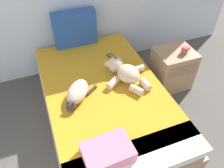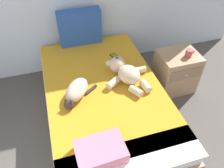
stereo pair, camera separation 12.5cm
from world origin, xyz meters
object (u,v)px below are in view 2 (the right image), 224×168
at_px(cat, 76,91).
at_px(mug, 189,53).
at_px(cell_phone, 115,57).
at_px(throw_pillow, 100,151).
at_px(nightstand, 176,72).
at_px(bed, 104,102).
at_px(teddy_bear, 125,72).
at_px(patterned_cushion, 80,27).

distance_m(cat, mug, 1.43).
height_order(cell_phone, throw_pillow, throw_pillow).
xyz_separation_m(cell_phone, nightstand, (0.75, -0.28, -0.21)).
bearing_deg(cell_phone, throw_pillow, -112.25).
distance_m(cat, nightstand, 1.39).
height_order(bed, teddy_bear, teddy_bear).
bearing_deg(bed, cat, -171.70).
bearing_deg(mug, cat, -171.79).
distance_m(teddy_bear, cell_phone, 0.43).
height_order(patterned_cushion, cell_phone, patterned_cushion).
bearing_deg(throw_pillow, mug, 34.48).
height_order(throw_pillow, nightstand, throw_pillow).
bearing_deg(mug, nightstand, 140.04).
relative_size(patterned_cushion, mug, 4.61).
bearing_deg(nightstand, mug, -39.96).
height_order(patterned_cushion, nightstand, patterned_cushion).
bearing_deg(mug, teddy_bear, -174.63).
relative_size(teddy_bear, cell_phone, 3.85).
bearing_deg(patterned_cushion, throw_pillow, -95.81).
bearing_deg(throw_pillow, nightstand, 37.84).
bearing_deg(cat, throw_pillow, -84.65).
bearing_deg(bed, cell_phone, 60.61).
xyz_separation_m(bed, cat, (-0.30, -0.04, 0.31)).
distance_m(patterned_cushion, cat, 1.03).
relative_size(cat, throw_pillow, 1.00).
bearing_deg(nightstand, teddy_bear, -169.48).
xyz_separation_m(cell_phone, throw_pillow, (-0.52, -1.26, 0.05)).
distance_m(patterned_cushion, teddy_bear, 0.93).
xyz_separation_m(bed, cell_phone, (0.28, 0.50, 0.25)).
height_order(bed, nightstand, nightstand).
xyz_separation_m(patterned_cushion, cell_phone, (0.34, -0.44, -0.23)).
bearing_deg(nightstand, cell_phone, 159.78).
height_order(patterned_cushion, teddy_bear, patterned_cushion).
bearing_deg(bed, teddy_bear, 16.55).
distance_m(bed, mug, 1.18).
relative_size(bed, nightstand, 3.78).
bearing_deg(patterned_cushion, mug, -33.71).
xyz_separation_m(bed, patterned_cushion, (-0.06, 0.94, 0.48)).
relative_size(teddy_bear, mug, 5.19).
bearing_deg(throw_pillow, teddy_bear, 59.00).
xyz_separation_m(patterned_cushion, cat, (-0.24, -0.98, -0.16)).
bearing_deg(mug, cell_phone, 157.66).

